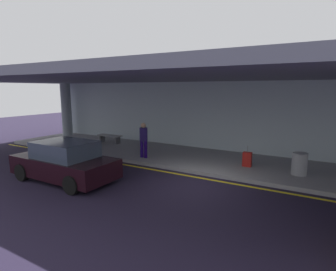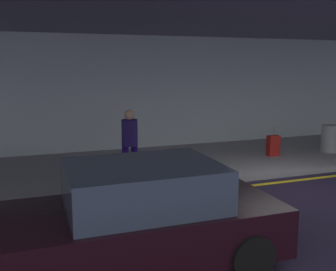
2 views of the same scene
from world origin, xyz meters
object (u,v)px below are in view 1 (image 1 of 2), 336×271
object	(u,v)px
suitcase_upright_primary	(247,159)
car_black	(65,162)
traveler_with_luggage	(144,138)
trash_bin_steel	(299,164)
support_column_far_left	(66,109)
bench_metal	(110,137)

from	to	relation	value
suitcase_upright_primary	car_black	bearing A→B (deg)	-156.94
suitcase_upright_primary	traveler_with_luggage	bearing A→B (deg)	173.61
traveler_with_luggage	trash_bin_steel	size ratio (longest dim) A/B	1.98
support_column_far_left	trash_bin_steel	bearing A→B (deg)	-6.76
support_column_far_left	traveler_with_luggage	size ratio (longest dim) A/B	2.17
suitcase_upright_primary	bench_metal	xyz separation A→B (m)	(-8.60, 0.99, 0.04)
trash_bin_steel	traveler_with_luggage	bearing A→B (deg)	-173.04
car_black	trash_bin_steel	world-z (taller)	car_black
support_column_far_left	car_black	size ratio (longest dim) A/B	0.89
trash_bin_steel	car_black	bearing A→B (deg)	-148.28
support_column_far_left	car_black	distance (m)	10.09
car_black	support_column_far_left	bearing A→B (deg)	140.69
car_black	trash_bin_steel	distance (m)	8.89
support_column_far_left	suitcase_upright_primary	distance (m)	13.38
support_column_far_left	traveler_with_luggage	distance (m)	8.94
traveler_with_luggage	bench_metal	world-z (taller)	traveler_with_luggage
car_black	suitcase_upright_primary	distance (m)	7.34
traveler_with_luggage	suitcase_upright_primary	size ratio (longest dim) A/B	1.87
bench_metal	suitcase_upright_primary	bearing A→B (deg)	-6.58
support_column_far_left	bench_metal	distance (m)	4.87
traveler_with_luggage	trash_bin_steel	distance (m)	6.77
suitcase_upright_primary	trash_bin_steel	bearing A→B (deg)	-21.59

